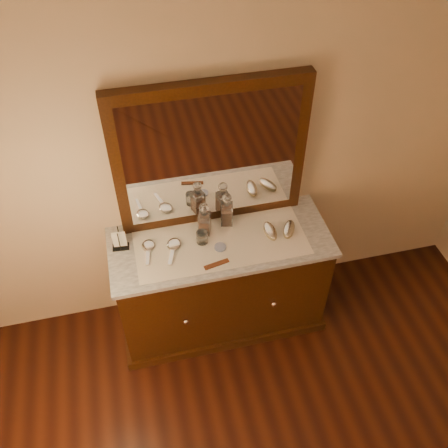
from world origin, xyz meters
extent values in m
plane|color=tan|center=(0.00, 2.25, 1.40)|extent=(4.50, 4.50, 0.00)
cube|color=black|center=(0.00, 1.96, 0.41)|extent=(1.40, 0.55, 0.82)
cube|color=black|center=(0.00, 1.96, 0.04)|extent=(1.46, 0.59, 0.08)
sphere|color=silver|center=(-0.30, 1.67, 0.45)|extent=(0.04, 0.04, 0.04)
sphere|color=silver|center=(0.30, 1.67, 0.45)|extent=(0.04, 0.04, 0.04)
cube|color=silver|center=(0.00, 1.96, 0.83)|extent=(1.44, 0.59, 0.03)
cube|color=black|center=(0.00, 2.20, 1.35)|extent=(1.20, 0.08, 1.00)
cube|color=white|center=(0.00, 2.17, 1.35)|extent=(1.06, 0.01, 0.86)
cube|color=silver|center=(0.00, 1.94, 0.85)|extent=(1.10, 0.45, 0.00)
cylinder|color=silver|center=(-0.02, 1.89, 0.86)|extent=(0.10, 0.10, 0.01)
cube|color=#672D12|center=(-0.07, 1.76, 0.86)|extent=(0.16, 0.06, 0.01)
cube|color=black|center=(-0.63, 2.05, 0.85)|extent=(0.11, 0.07, 0.01)
cylinder|color=black|center=(-0.63, 2.02, 0.93)|extent=(0.01, 0.01, 0.16)
cylinder|color=black|center=(-0.63, 2.08, 0.93)|extent=(0.01, 0.01, 0.16)
cube|color=white|center=(-0.63, 2.05, 0.92)|extent=(0.09, 0.04, 0.13)
cube|color=brown|center=(-0.08, 2.05, 0.91)|extent=(0.08, 0.08, 0.11)
cube|color=white|center=(-0.08, 2.05, 0.93)|extent=(0.10, 0.10, 0.16)
cylinder|color=white|center=(-0.08, 2.05, 1.03)|extent=(0.04, 0.04, 0.03)
sphere|color=white|center=(-0.08, 2.05, 1.07)|extent=(0.08, 0.08, 0.06)
cube|color=brown|center=(0.08, 2.10, 0.91)|extent=(0.08, 0.08, 0.11)
cube|color=white|center=(0.08, 2.10, 0.94)|extent=(0.09, 0.09, 0.16)
cylinder|color=white|center=(0.08, 2.10, 1.03)|extent=(0.04, 0.04, 0.03)
sphere|color=white|center=(0.08, 2.10, 1.07)|extent=(0.08, 0.08, 0.06)
ellipsoid|color=#8D7B56|center=(0.33, 1.94, 0.87)|extent=(0.08, 0.16, 0.02)
ellipsoid|color=silver|center=(0.33, 1.94, 0.89)|extent=(0.08, 0.16, 0.02)
ellipsoid|color=#8D7B56|center=(0.45, 1.93, 0.87)|extent=(0.14, 0.17, 0.02)
ellipsoid|color=silver|center=(0.45, 1.93, 0.89)|extent=(0.14, 0.17, 0.02)
ellipsoid|color=silver|center=(-0.46, 2.01, 0.86)|extent=(0.10, 0.12, 0.02)
cube|color=silver|center=(-0.47, 1.92, 0.86)|extent=(0.04, 0.14, 0.01)
ellipsoid|color=silver|center=(-0.30, 1.98, 0.86)|extent=(0.12, 0.13, 0.02)
cube|color=silver|center=(-0.33, 1.89, 0.86)|extent=(0.07, 0.15, 0.01)
cylinder|color=white|center=(-0.12, 1.97, 0.90)|extent=(0.08, 0.08, 0.08)
camera|label=1|loc=(-0.48, -0.16, 3.15)|focal=39.27mm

